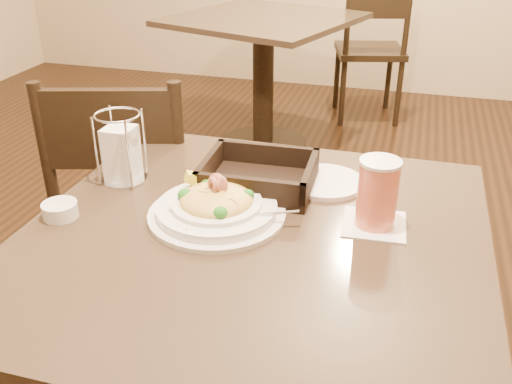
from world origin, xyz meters
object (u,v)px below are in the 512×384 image
(background_table, at_px, (263,60))
(dining_chair_near, at_px, (130,206))
(pasta_bowl, at_px, (216,206))
(napkin_caddy, at_px, (121,152))
(side_plate, at_px, (325,182))
(bread_basket, at_px, (259,178))
(drink_glass, at_px, (377,194))
(dining_chair_far, at_px, (371,45))
(main_table, at_px, (253,328))
(butter_ramekin, at_px, (60,210))

(background_table, xyz_separation_m, dining_chair_near, (0.04, -1.71, -0.02))
(pasta_bowl, height_order, napkin_caddy, napkin_caddy)
(background_table, relative_size, side_plate, 6.38)
(bread_basket, bearing_deg, drink_glass, -19.51)
(dining_chair_far, distance_m, napkin_caddy, 2.72)
(drink_glass, relative_size, bread_basket, 0.56)
(drink_glass, distance_m, bread_basket, 0.29)
(pasta_bowl, relative_size, drink_glass, 2.21)
(side_plate, bearing_deg, dining_chair_near, 161.21)
(dining_chair_far, bearing_deg, drink_glass, 80.81)
(main_table, height_order, butter_ramekin, butter_ramekin)
(main_table, height_order, pasta_bowl, pasta_bowl)
(pasta_bowl, relative_size, napkin_caddy, 1.90)
(pasta_bowl, xyz_separation_m, bread_basket, (0.05, 0.15, -0.00))
(butter_ramekin, bearing_deg, pasta_bowl, 16.01)
(background_table, bearing_deg, butter_ramekin, -85.54)
(dining_chair_near, xyz_separation_m, butter_ramekin, (0.14, -0.51, 0.28))
(side_plate, bearing_deg, butter_ramekin, -149.10)
(dining_chair_near, xyz_separation_m, side_plate, (0.63, -0.22, 0.27))
(dining_chair_near, relative_size, dining_chair_far, 1.00)
(dining_chair_far, bearing_deg, butter_ramekin, 68.14)
(side_plate, bearing_deg, bread_basket, -157.45)
(dining_chair_near, height_order, bread_basket, dining_chair_near)
(dining_chair_near, bearing_deg, napkin_caddy, 102.90)
(pasta_bowl, distance_m, drink_glass, 0.32)
(bread_basket, bearing_deg, pasta_bowl, -107.50)
(pasta_bowl, relative_size, side_plate, 1.76)
(drink_glass, relative_size, butter_ramekin, 1.97)
(bread_basket, xyz_separation_m, butter_ramekin, (-0.36, -0.24, -0.01))
(main_table, bearing_deg, side_plate, 68.24)
(napkin_caddy, bearing_deg, pasta_bowl, -21.17)
(main_table, distance_m, butter_ramekin, 0.48)
(bread_basket, distance_m, side_plate, 0.15)
(main_table, xyz_separation_m, pasta_bowl, (-0.09, 0.04, 0.27))
(background_table, height_order, napkin_caddy, napkin_caddy)
(bread_basket, height_order, napkin_caddy, napkin_caddy)
(bread_basket, relative_size, butter_ramekin, 3.49)
(dining_chair_far, height_order, drink_glass, dining_chair_far)
(background_table, distance_m, drink_glass, 2.25)
(drink_glass, bearing_deg, dining_chair_far, 95.31)
(side_plate, xyz_separation_m, butter_ramekin, (-0.50, -0.30, 0.01))
(dining_chair_far, bearing_deg, side_plate, 78.34)
(background_table, bearing_deg, napkin_caddy, -83.85)
(pasta_bowl, bearing_deg, bread_basket, 72.50)
(pasta_bowl, distance_m, napkin_caddy, 0.29)
(dining_chair_far, bearing_deg, background_table, 35.21)
(dining_chair_near, bearing_deg, drink_glass, 137.72)
(dining_chair_near, height_order, butter_ramekin, dining_chair_near)
(main_table, height_order, background_table, same)
(dining_chair_near, bearing_deg, butter_ramekin, 88.41)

